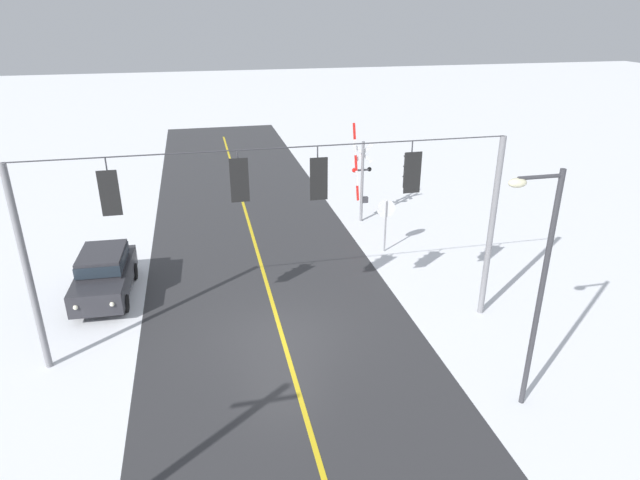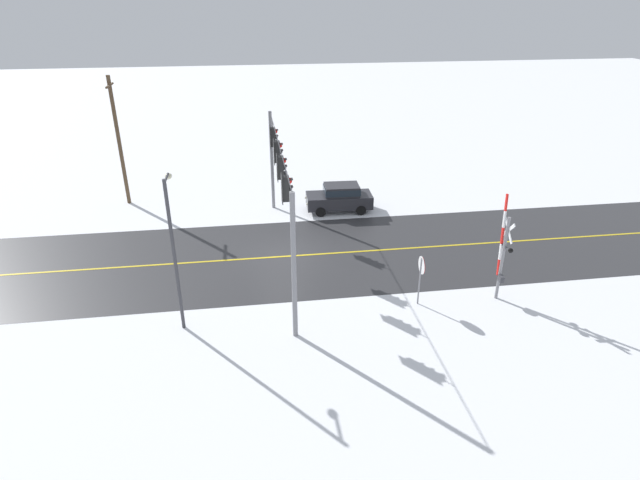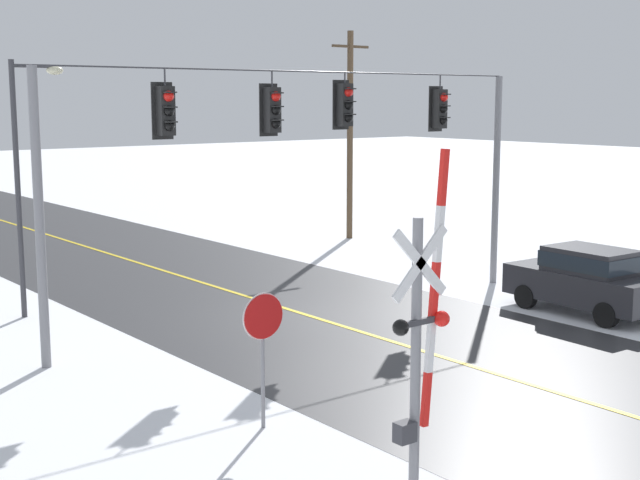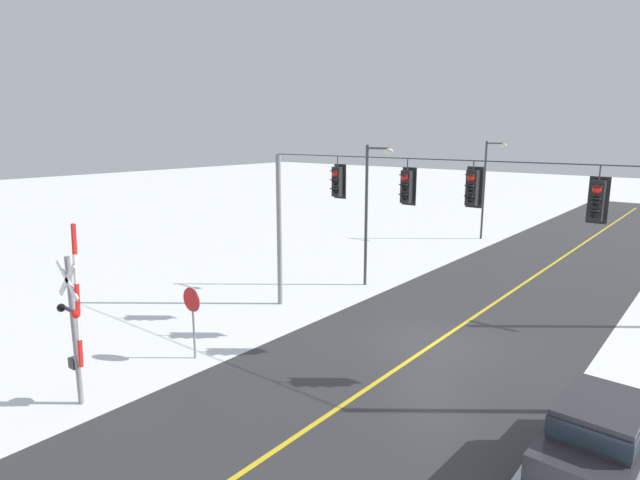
% 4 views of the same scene
% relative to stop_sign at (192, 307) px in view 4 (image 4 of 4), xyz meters
% --- Properties ---
extents(ground_plane, '(160.00, 160.00, 0.00)m').
position_rel_stop_sign_xyz_m(ground_plane, '(5.42, 5.69, -1.71)').
color(ground_plane, white).
extents(road_asphalt, '(9.00, 80.00, 0.01)m').
position_rel_stop_sign_xyz_m(road_asphalt, '(5.42, 11.69, -1.71)').
color(road_asphalt, '#303033').
rests_on(road_asphalt, ground).
extents(lane_centre_line, '(0.14, 72.00, 0.01)m').
position_rel_stop_sign_xyz_m(lane_centre_line, '(5.42, 11.69, -1.70)').
color(lane_centre_line, gold).
rests_on(lane_centre_line, ground).
extents(signal_span, '(14.20, 0.47, 6.22)m').
position_rel_stop_sign_xyz_m(signal_span, '(5.47, 5.68, 2.68)').
color(signal_span, gray).
rests_on(signal_span, ground).
extents(stop_sign, '(0.80, 0.09, 2.35)m').
position_rel_stop_sign_xyz_m(stop_sign, '(0.00, 0.00, 0.00)').
color(stop_sign, gray).
rests_on(stop_sign, ground).
extents(railroad_crossing, '(1.02, 0.31, 4.88)m').
position_rel_stop_sign_xyz_m(railroad_crossing, '(-0.01, -3.69, 0.59)').
color(railroad_crossing, gray).
rests_on(railroad_crossing, ground).
extents(parked_car_charcoal, '(1.94, 4.25, 1.74)m').
position_rel_stop_sign_xyz_m(parked_car_charcoal, '(11.26, 1.55, -0.76)').
color(parked_car_charcoal, '#2D2D33').
rests_on(parked_car_charcoal, ground).
extents(streetlamp_near, '(1.39, 0.28, 6.50)m').
position_rel_stop_sign_xyz_m(streetlamp_near, '(-0.17, 10.25, 2.20)').
color(streetlamp_near, '#38383D').
rests_on(streetlamp_near, ground).
extents(streetlamp_far, '(1.39, 0.28, 6.50)m').
position_rel_stop_sign_xyz_m(streetlamp_far, '(-0.17, 24.24, 2.20)').
color(streetlamp_far, '#38383D').
rests_on(streetlamp_far, ground).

